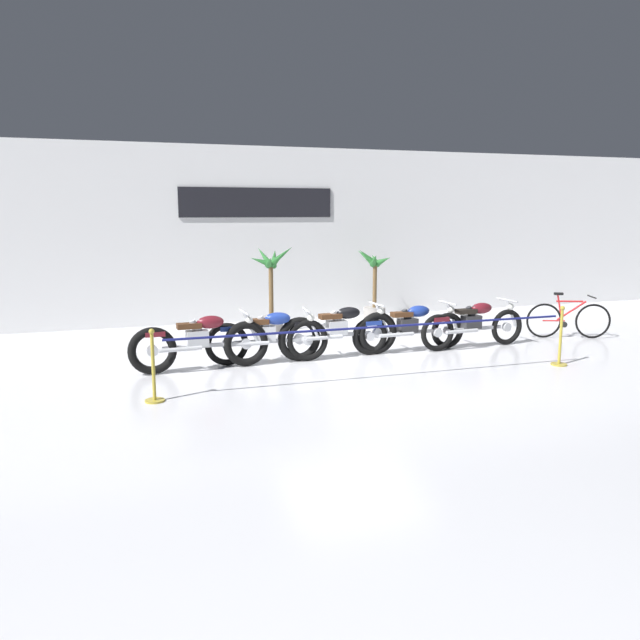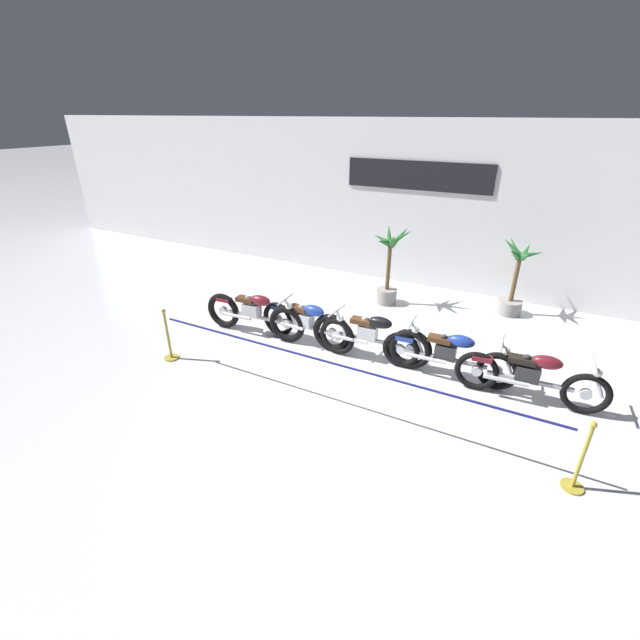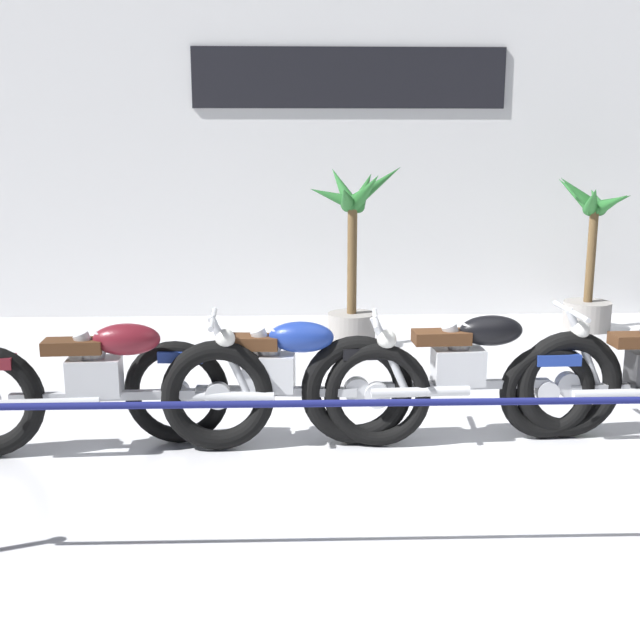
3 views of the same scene
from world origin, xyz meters
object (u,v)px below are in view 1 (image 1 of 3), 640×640
(motorcycle_blue_1, at_px, (268,337))
(potted_palm_right_of_row, at_px, (272,292))
(stanchion_mid_left, at_px, (560,345))
(motorcycle_blue_3, at_px, (410,328))
(bicycle, at_px, (568,320))
(potted_palm_left_of_row, at_px, (374,288))
(stanchion_far_left, at_px, (303,344))
(motorcycle_maroon_4, at_px, (474,324))
(motorcycle_maroon_0, at_px, (201,342))
(motorcycle_black_2, at_px, (340,332))

(motorcycle_blue_1, relative_size, potted_palm_right_of_row, 1.13)
(potted_palm_right_of_row, relative_size, stanchion_mid_left, 1.85)
(motorcycle_blue_3, relative_size, bicycle, 1.45)
(potted_palm_left_of_row, bearing_deg, stanchion_far_left, -122.88)
(potted_palm_right_of_row, bearing_deg, stanchion_far_left, -97.70)
(motorcycle_blue_3, relative_size, potted_palm_left_of_row, 1.32)
(motorcycle_blue_3, distance_m, stanchion_mid_left, 2.70)
(motorcycle_maroon_4, height_order, stanchion_mid_left, stanchion_mid_left)
(motorcycle_maroon_0, bearing_deg, bicycle, 2.59)
(bicycle, bearing_deg, potted_palm_right_of_row, 156.44)
(bicycle, bearing_deg, motorcycle_black_2, -177.97)
(bicycle, bearing_deg, motorcycle_blue_1, -178.06)
(motorcycle_blue_1, bearing_deg, motorcycle_black_2, 1.57)
(motorcycle_black_2, relative_size, potted_palm_right_of_row, 1.21)
(stanchion_mid_left, bearing_deg, motorcycle_blue_1, 160.48)
(motorcycle_blue_1, height_order, motorcycle_black_2, motorcycle_black_2)
(potted_palm_left_of_row, bearing_deg, motorcycle_maroon_4, -79.75)
(motorcycle_maroon_0, xyz_separation_m, bicycle, (7.79, 0.35, -0.09))
(motorcycle_blue_1, height_order, stanchion_mid_left, stanchion_mid_left)
(stanchion_mid_left, bearing_deg, motorcycle_blue_3, 138.14)
(motorcycle_blue_1, distance_m, potted_palm_right_of_row, 2.90)
(potted_palm_right_of_row, distance_m, stanchion_far_left, 4.53)
(motorcycle_maroon_4, bearing_deg, potted_palm_right_of_row, 140.86)
(motorcycle_maroon_4, distance_m, potted_palm_right_of_row, 4.42)
(motorcycle_black_2, height_order, stanchion_mid_left, stanchion_mid_left)
(motorcycle_blue_3, bearing_deg, motorcycle_blue_1, -178.17)
(motorcycle_black_2, relative_size, motorcycle_maroon_4, 1.01)
(potted_palm_right_of_row, bearing_deg, bicycle, -23.56)
(motorcycle_blue_1, bearing_deg, potted_palm_left_of_row, 45.00)
(motorcycle_maroon_4, relative_size, potted_palm_right_of_row, 1.20)
(motorcycle_maroon_0, height_order, motorcycle_maroon_4, motorcycle_maroon_0)
(bicycle, distance_m, potted_palm_left_of_row, 4.53)
(bicycle, relative_size, potted_palm_right_of_row, 0.84)
(motorcycle_blue_1, relative_size, potted_palm_left_of_row, 1.22)
(motorcycle_black_2, distance_m, motorcycle_maroon_4, 2.80)
(motorcycle_maroon_4, distance_m, stanchion_mid_left, 1.84)
(motorcycle_maroon_4, xyz_separation_m, potted_palm_right_of_row, (-3.41, 2.78, 0.44))
(motorcycle_maroon_4, bearing_deg, bicycle, 5.27)
(motorcycle_maroon_4, relative_size, stanchion_far_left, 0.34)
(stanchion_far_left, height_order, stanchion_mid_left, same)
(motorcycle_maroon_0, height_order, motorcycle_blue_3, motorcycle_maroon_0)
(bicycle, height_order, potted_palm_right_of_row, potted_palm_right_of_row)
(motorcycle_black_2, bearing_deg, stanchion_mid_left, -26.74)
(motorcycle_maroon_0, distance_m, stanchion_mid_left, 6.23)
(bicycle, bearing_deg, potted_palm_left_of_row, 133.02)
(potted_palm_right_of_row, xyz_separation_m, stanchion_far_left, (-0.61, -4.49, -0.22))
(stanchion_far_left, bearing_deg, motorcycle_black_2, 55.12)
(stanchion_mid_left, bearing_deg, potted_palm_left_of_row, 104.08)
(motorcycle_blue_1, height_order, motorcycle_maroon_4, motorcycle_blue_1)
(stanchion_mid_left, bearing_deg, motorcycle_black_2, 153.26)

